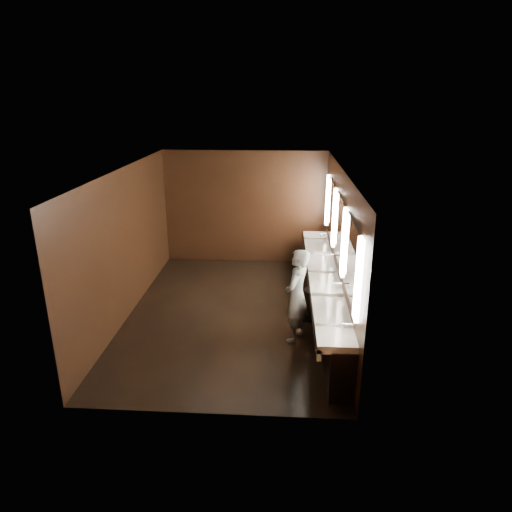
{
  "coord_description": "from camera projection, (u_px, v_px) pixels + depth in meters",
  "views": [
    {
      "loc": [
        0.97,
        -8.03,
        4.07
      ],
      "look_at": [
        0.46,
        0.0,
        1.2
      ],
      "focal_mm": 32.0,
      "sensor_mm": 36.0,
      "label": 1
    }
  ],
  "objects": [
    {
      "name": "trash_bin",
      "position": [
        314.0,
        304.0,
        8.64
      ],
      "size": [
        0.44,
        0.44,
        0.6
      ],
      "primitive_type": "cylinder",
      "rotation": [
        0.0,
        0.0,
        -0.13
      ],
      "color": "black",
      "rests_on": "floor"
    },
    {
      "name": "wall_back",
      "position": [
        245.0,
        208.0,
        11.32
      ],
      "size": [
        4.0,
        0.02,
        2.8
      ],
      "primitive_type": "cube",
      "color": "black",
      "rests_on": "floor"
    },
    {
      "name": "floor",
      "position": [
        232.0,
        313.0,
        8.97
      ],
      "size": [
        6.0,
        6.0,
        0.0
      ],
      "primitive_type": "plane",
      "color": "black",
      "rests_on": "ground"
    },
    {
      "name": "person",
      "position": [
        297.0,
        296.0,
        7.74
      ],
      "size": [
        0.6,
        0.71,
        1.66
      ],
      "primitive_type": "imported",
      "rotation": [
        0.0,
        0.0,
        -1.97
      ],
      "color": "#7C96B9",
      "rests_on": "floor"
    },
    {
      "name": "wall_right",
      "position": [
        339.0,
        248.0,
        8.38
      ],
      "size": [
        0.02,
        6.0,
        2.8
      ],
      "primitive_type": "cube",
      "color": "black",
      "rests_on": "floor"
    },
    {
      "name": "sink_counter",
      "position": [
        325.0,
        292.0,
        8.7
      ],
      "size": [
        0.55,
        5.4,
        1.01
      ],
      "color": "black",
      "rests_on": "floor"
    },
    {
      "name": "wall_front",
      "position": [
        204.0,
        321.0,
        5.68
      ],
      "size": [
        4.0,
        0.02,
        2.8
      ],
      "primitive_type": "cube",
      "color": "black",
      "rests_on": "floor"
    },
    {
      "name": "mirror_band",
      "position": [
        339.0,
        229.0,
        8.27
      ],
      "size": [
        0.06,
        5.03,
        1.15
      ],
      "color": "white",
      "rests_on": "wall_right"
    },
    {
      "name": "wall_left",
      "position": [
        126.0,
        243.0,
        8.62
      ],
      "size": [
        0.02,
        6.0,
        2.8
      ],
      "primitive_type": "cube",
      "color": "black",
      "rests_on": "floor"
    },
    {
      "name": "ceiling",
      "position": [
        230.0,
        170.0,
        8.03
      ],
      "size": [
        4.0,
        6.0,
        0.02
      ],
      "primitive_type": "cube",
      "color": "#2D2D2B",
      "rests_on": "wall_back"
    }
  ]
}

